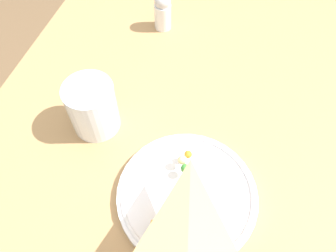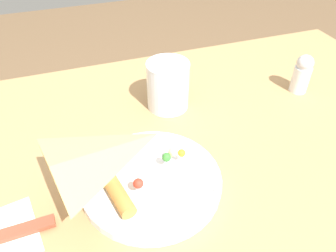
% 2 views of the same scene
% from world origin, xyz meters
% --- Properties ---
extents(dining_table, '(1.27, 0.70, 0.76)m').
position_xyz_m(dining_table, '(0.00, 0.00, 0.64)').
color(dining_table, '#A87F51').
rests_on(dining_table, ground_plane).
extents(plate_pizza, '(0.23, 0.23, 0.05)m').
position_xyz_m(plate_pizza, '(0.03, 0.07, 0.77)').
color(plate_pizza, white).
rests_on(plate_pizza, dining_table).
extents(milk_glass, '(0.09, 0.09, 0.10)m').
position_xyz_m(milk_glass, '(-0.07, -0.12, 0.80)').
color(milk_glass, white).
rests_on(milk_glass, dining_table).
extents(salt_shaker, '(0.04, 0.04, 0.09)m').
position_xyz_m(salt_shaker, '(-0.36, -0.08, 0.80)').
color(salt_shaker, white).
rests_on(salt_shaker, dining_table).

